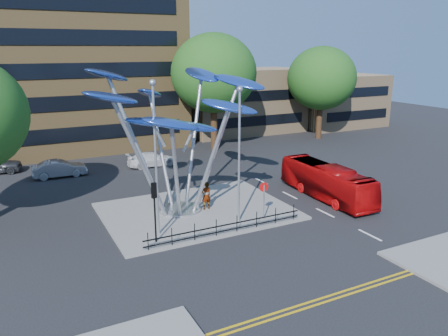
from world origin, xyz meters
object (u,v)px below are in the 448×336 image
traffic_light_island (154,200)px  parked_car_right (152,159)px  parked_car_mid (59,169)px  pedestrian (206,196)px  no_entry_sign_island (264,195)px  street_lamp_right (239,143)px  red_bus (326,181)px  tree_far (322,78)px  leaf_sculpture (175,109)px  tree_right (214,73)px  street_lamp_left (155,146)px

traffic_light_island → parked_car_right: traffic_light_island is taller
parked_car_mid → pedestrian: bearing=-147.8°
no_entry_sign_island → traffic_light_island: bearing=-179.9°
street_lamp_right → pedestrian: bearing=106.8°
no_entry_sign_island → red_bus: (6.50, 1.89, -0.58)m
tree_far → red_bus: bearing=-127.5°
traffic_light_island → parked_car_right: size_ratio=0.77×
leaf_sculpture → parked_car_right: 13.64m
red_bus → parked_car_right: red_bus is taller
parked_car_right → leaf_sculpture: bearing=171.1°
traffic_light_island → parked_car_mid: (-3.02, 16.33, -1.90)m
pedestrian → traffic_light_island: bearing=31.9°
street_lamp_right → traffic_light_island: street_lamp_right is taller
leaf_sculpture → tree_right: bearing=56.7°
tree_right → tree_far: (14.00, 0.00, -0.93)m
pedestrian → leaf_sculpture: bearing=-29.4°
tree_right → tree_far: 14.03m
pedestrian → street_lamp_left: bearing=25.7°
leaf_sculpture → street_lamp_left: bearing=-127.4°
street_lamp_right → pedestrian: 5.01m
tree_right → pedestrian: bearing=-117.5°
red_bus → parked_car_right: size_ratio=1.99×
red_bus → no_entry_sign_island: bearing=-161.7°
tree_right → no_entry_sign_island: bearing=-107.1°
tree_right → pedestrian: (-8.37, -16.11, -6.95)m
parked_car_mid → leaf_sculpture: bearing=-152.3°
street_lamp_right → parked_car_right: bearing=91.8°
street_lamp_right → traffic_light_island: size_ratio=2.42×
leaf_sculpture → pedestrian: 6.08m
street_lamp_left → parked_car_right: size_ratio=1.98×
street_lamp_right → red_bus: (8.00, 1.41, -3.86)m
no_entry_sign_island → parked_car_mid: 19.18m
red_bus → pedestrian: bearing=172.6°
tree_far → red_bus: size_ratio=1.22×
pedestrian → tree_right: bearing=-121.8°
traffic_light_island → tree_far: bearing=35.8°
parked_car_mid → parked_car_right: bearing=-89.8°
street_lamp_left → parked_car_mid: 16.40m
parked_car_right → tree_far: bearing=-80.4°
street_lamp_left → no_entry_sign_island: street_lamp_left is taller
parked_car_mid → no_entry_sign_island: bearing=-146.9°
leaf_sculpture → traffic_light_island: (-2.93, -4.18, -4.26)m
parked_car_mid → parked_car_right: 8.03m
red_bus → pedestrian: (-8.87, 1.48, -0.14)m
pedestrian → parked_car_right: size_ratio=0.42×
leaf_sculpture → street_lamp_right: bearing=-55.1°
tree_far → street_lamp_left: size_ratio=1.23×
street_lamp_left → traffic_light_island: 2.96m
street_lamp_left → pedestrian: bearing=30.1°
street_lamp_left → street_lamp_right: 5.03m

